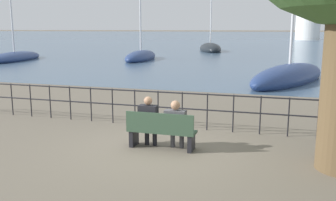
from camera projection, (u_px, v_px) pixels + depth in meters
ground_plane at (162, 148)px, 8.97m from camera, size 1000.00×1000.00×0.00m
harbor_water at (276, 35)px, 157.60m from camera, size 600.00×300.00×0.01m
park_bench at (161, 131)px, 8.83m from camera, size 1.64×0.45×0.90m
seated_person_left at (149, 119)px, 8.94m from camera, size 0.45×0.35×1.24m
seated_person_right at (176, 122)px, 8.76m from camera, size 0.50×0.35×1.18m
promenade_railing at (182, 104)px, 10.62m from camera, size 15.95×0.04×1.05m
sailboat_0 at (289, 76)px, 19.75m from camera, size 4.98×8.38×10.22m
sailboat_2 at (210, 48)px, 46.63m from camera, size 4.67×8.26×11.91m
sailboat_3 at (141, 57)px, 33.85m from camera, size 2.65×7.42×7.23m
sailboat_5 at (15, 57)px, 33.46m from camera, size 4.19×8.70×12.19m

